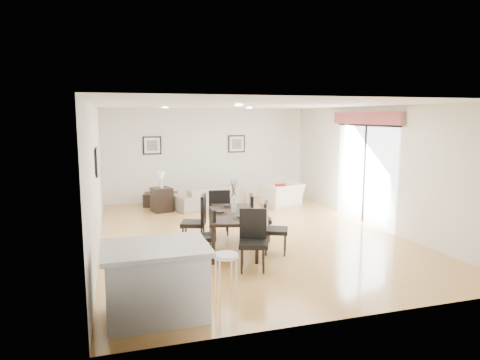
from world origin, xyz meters
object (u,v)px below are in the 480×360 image
object	(u,v)px
armchair	(282,195)
dining_table	(234,216)
sofa	(209,197)
dining_chair_efar	(257,215)
dining_chair_wnear	(207,231)
dining_chair_wfar	(198,218)
kitchen_island	(156,280)
dining_chair_enear	(272,225)
dining_chair_foot	(219,210)
side_table	(162,200)
coffee_table	(161,199)
bar_stool	(226,261)
dining_chair_head	(253,236)

from	to	relation	value
armchair	dining_table	size ratio (longest dim) A/B	0.53
sofa	dining_chair_efar	size ratio (longest dim) A/B	2.17
dining_chair_wnear	dining_chair_wfar	size ratio (longest dim) A/B	0.91
sofa	dining_chair_wnear	size ratio (longest dim) A/B	2.21
armchair	kitchen_island	world-z (taller)	kitchen_island
dining_chair_enear	dining_chair_foot	xyz separation A→B (m)	(-0.62, 1.44, 0.02)
armchair	kitchen_island	xyz separation A→B (m)	(-3.99, -5.65, 0.14)
dining_chair_wnear	side_table	world-z (taller)	dining_chair_wnear
armchair	dining_chair_efar	distance (m)	3.41
dining_chair_wfar	coffee_table	distance (m)	4.02
dining_chair_foot	coffee_table	world-z (taller)	dining_chair_foot
dining_table	coffee_table	bearing A→B (deg)	115.12
dining_chair_efar	sofa	bearing A→B (deg)	18.68
dining_chair_wfar	kitchen_island	bearing A→B (deg)	-3.08
dining_chair_enear	bar_stool	distance (m)	2.34
dining_chair_wfar	dining_chair_foot	size ratio (longest dim) A/B	1.02
side_table	bar_stool	bearing A→B (deg)	-88.35
armchair	dining_chair_foot	xyz separation A→B (m)	(-2.36, -2.32, 0.23)
side_table	kitchen_island	xyz separation A→B (m)	(-0.72, -5.94, 0.14)
armchair	side_table	size ratio (longest dim) A/B	1.56
dining_table	dining_chair_head	world-z (taller)	dining_chair_head
sofa	dining_chair_wfar	xyz separation A→B (m)	(-0.97, -3.43, 0.26)
dining_chair_enear	coffee_table	distance (m)	5.01
dining_chair_wfar	sofa	bearing A→B (deg)	-177.51
bar_stool	dining_chair_wfar	bearing A→B (deg)	86.66
armchair	dining_chair_enear	size ratio (longest dim) A/B	1.04
dining_chair_wfar	dining_chair_foot	distance (m)	0.87
dining_chair_efar	dining_table	bearing A→B (deg)	141.36
dining_chair_efar	dining_chair_head	bearing A→B (deg)	173.87
dining_chair_head	dining_chair_wnear	bearing A→B (deg)	154.01
kitchen_island	bar_stool	bearing A→B (deg)	-0.31
dining_chair_wnear	dining_chair_efar	xyz separation A→B (m)	(1.20, 0.87, 0.01)
dining_chair_wfar	dining_chair_head	distance (m)	1.58
dining_chair_efar	bar_stool	bearing A→B (deg)	168.52
dining_table	bar_stool	size ratio (longest dim) A/B	2.60
dining_chair_enear	side_table	distance (m)	4.32
armchair	dining_chair_enear	bearing A→B (deg)	50.88
dining_chair_efar	coffee_table	xyz separation A→B (m)	(-1.48, 3.94, -0.34)
sofa	dining_chair_foot	world-z (taller)	dining_chair_foot
dining_chair_foot	kitchen_island	bearing A→B (deg)	75.31
armchair	dining_chair_head	size ratio (longest dim) A/B	1.00
dining_chair_enear	dining_chair_head	world-z (taller)	dining_chair_head
sofa	dining_chair_wfar	world-z (taller)	dining_chair_wfar
dining_table	coffee_table	size ratio (longest dim) A/B	2.05
dining_chair_wnear	dining_chair_head	bearing A→B (deg)	48.47
sofa	side_table	distance (m)	1.31
dining_chair_foot	bar_stool	size ratio (longest dim) A/B	1.37
sofa	bar_stool	world-z (taller)	bar_stool
coffee_table	bar_stool	distance (m)	6.69
coffee_table	kitchen_island	xyz separation A→B (m)	(-0.77, -6.68, 0.28)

